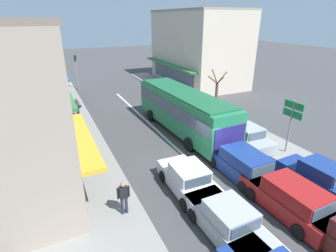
{
  "coord_description": "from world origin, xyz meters",
  "views": [
    {
      "loc": [
        -7.33,
        -11.43,
        8.28
      ],
      "look_at": [
        -0.04,
        3.96,
        1.2
      ],
      "focal_mm": 28.0,
      "sensor_mm": 36.0,
      "label": 1
    }
  ],
  "objects_px": {
    "parked_hatchback_kerb_front": "(317,176)",
    "parked_sedan_kerb_third": "(202,112)",
    "street_tree_right": "(216,96)",
    "pedestrian_browsing_midblock": "(124,196)",
    "parked_wagon_kerb_rear": "(173,94)",
    "wagon_queue_far_back": "(290,199)",
    "wagon_queue_gap_filler": "(242,164)",
    "sedan_behind_bus_mid": "(228,222)",
    "pedestrian_with_handbag_near": "(77,106)",
    "traffic_light_downstreet": "(76,67)",
    "city_bus": "(183,109)",
    "directional_road_sign": "(292,115)",
    "parked_sedan_kerb_second": "(247,137)",
    "sedan_adjacent_lane_trail": "(188,180)"
  },
  "relations": [
    {
      "from": "parked_hatchback_kerb_front",
      "to": "parked_sedan_kerb_third",
      "type": "bearing_deg",
      "value": 89.87
    },
    {
      "from": "street_tree_right",
      "to": "pedestrian_browsing_midblock",
      "type": "height_order",
      "value": "street_tree_right"
    },
    {
      "from": "parked_hatchback_kerb_front",
      "to": "parked_wagon_kerb_rear",
      "type": "distance_m",
      "value": 17.1
    },
    {
      "from": "wagon_queue_far_back",
      "to": "wagon_queue_gap_filler",
      "type": "distance_m",
      "value": 3.3
    },
    {
      "from": "sedan_behind_bus_mid",
      "to": "pedestrian_with_handbag_near",
      "type": "distance_m",
      "value": 17.2
    },
    {
      "from": "wagon_queue_gap_filler",
      "to": "pedestrian_with_handbag_near",
      "type": "distance_m",
      "value": 15.28
    },
    {
      "from": "street_tree_right",
      "to": "traffic_light_downstreet",
      "type": "bearing_deg",
      "value": 123.26
    },
    {
      "from": "pedestrian_with_handbag_near",
      "to": "traffic_light_downstreet",
      "type": "bearing_deg",
      "value": 81.91
    },
    {
      "from": "wagon_queue_gap_filler",
      "to": "city_bus",
      "type": "bearing_deg",
      "value": 89.96
    },
    {
      "from": "city_bus",
      "to": "directional_road_sign",
      "type": "distance_m",
      "value": 7.5
    },
    {
      "from": "sedan_behind_bus_mid",
      "to": "pedestrian_browsing_midblock",
      "type": "bearing_deg",
      "value": 140.21
    },
    {
      "from": "parked_sedan_kerb_third",
      "to": "pedestrian_browsing_midblock",
      "type": "bearing_deg",
      "value": -137.25
    },
    {
      "from": "wagon_queue_far_back",
      "to": "street_tree_right",
      "type": "relative_size",
      "value": 1.09
    },
    {
      "from": "wagon_queue_gap_filler",
      "to": "parked_wagon_kerb_rear",
      "type": "distance_m",
      "value": 14.82
    },
    {
      "from": "traffic_light_downstreet",
      "to": "pedestrian_browsing_midblock",
      "type": "xyz_separation_m",
      "value": [
        -1.31,
        -23.82,
        -1.79
      ]
    },
    {
      "from": "parked_hatchback_kerb_front",
      "to": "city_bus",
      "type": "bearing_deg",
      "value": 106.38
    },
    {
      "from": "wagon_queue_far_back",
      "to": "street_tree_right",
      "type": "xyz_separation_m",
      "value": [
        4.27,
        11.92,
        1.2
      ]
    },
    {
      "from": "sedan_behind_bus_mid",
      "to": "wagon_queue_far_back",
      "type": "bearing_deg",
      "value": -1.61
    },
    {
      "from": "parked_sedan_kerb_third",
      "to": "wagon_queue_gap_filler",
      "type": "bearing_deg",
      "value": -108.08
    },
    {
      "from": "directional_road_sign",
      "to": "pedestrian_with_handbag_near",
      "type": "bearing_deg",
      "value": 131.65
    },
    {
      "from": "parked_sedan_kerb_third",
      "to": "traffic_light_downstreet",
      "type": "distance_m",
      "value": 17.22
    },
    {
      "from": "wagon_queue_gap_filler",
      "to": "street_tree_right",
      "type": "distance_m",
      "value": 9.69
    },
    {
      "from": "sedan_behind_bus_mid",
      "to": "traffic_light_downstreet",
      "type": "distance_m",
      "value": 26.87
    },
    {
      "from": "traffic_light_downstreet",
      "to": "directional_road_sign",
      "type": "bearing_deg",
      "value": -66.28
    },
    {
      "from": "parked_hatchback_kerb_front",
      "to": "street_tree_right",
      "type": "xyz_separation_m",
      "value": [
        1.47,
        11.19,
        1.24
      ]
    },
    {
      "from": "directional_road_sign",
      "to": "parked_sedan_kerb_second",
      "type": "bearing_deg",
      "value": 129.27
    },
    {
      "from": "traffic_light_downstreet",
      "to": "directional_road_sign",
      "type": "xyz_separation_m",
      "value": [
        9.95,
        -22.63,
        -0.15
      ]
    },
    {
      "from": "pedestrian_browsing_midblock",
      "to": "directional_road_sign",
      "type": "bearing_deg",
      "value": 6.01
    },
    {
      "from": "pedestrian_with_handbag_near",
      "to": "parked_wagon_kerb_rear",
      "type": "bearing_deg",
      "value": 5.3
    },
    {
      "from": "wagon_queue_gap_filler",
      "to": "street_tree_right",
      "type": "bearing_deg",
      "value": 63.79
    },
    {
      "from": "parked_sedan_kerb_second",
      "to": "city_bus",
      "type": "bearing_deg",
      "value": 125.06
    },
    {
      "from": "parked_sedan_kerb_third",
      "to": "parked_wagon_kerb_rear",
      "type": "height_order",
      "value": "parked_wagon_kerb_rear"
    },
    {
      "from": "wagon_queue_gap_filler",
      "to": "pedestrian_with_handbag_near",
      "type": "xyz_separation_m",
      "value": [
        -6.91,
        13.62,
        0.32
      ]
    },
    {
      "from": "parked_sedan_kerb_third",
      "to": "city_bus",
      "type": "bearing_deg",
      "value": -148.41
    },
    {
      "from": "sedan_adjacent_lane_trail",
      "to": "pedestrian_with_handbag_near",
      "type": "relative_size",
      "value": 2.6
    },
    {
      "from": "wagon_queue_gap_filler",
      "to": "pedestrian_with_handbag_near",
      "type": "height_order",
      "value": "pedestrian_with_handbag_near"
    },
    {
      "from": "sedan_adjacent_lane_trail",
      "to": "traffic_light_downstreet",
      "type": "distance_m",
      "value": 23.63
    },
    {
      "from": "parked_sedan_kerb_third",
      "to": "pedestrian_with_handbag_near",
      "type": "height_order",
      "value": "pedestrian_with_handbag_near"
    },
    {
      "from": "wagon_queue_gap_filler",
      "to": "traffic_light_downstreet",
      "type": "xyz_separation_m",
      "value": [
        -5.51,
        23.49,
        2.11
      ]
    },
    {
      "from": "directional_road_sign",
      "to": "wagon_queue_far_back",
      "type": "bearing_deg",
      "value": -136.98
    },
    {
      "from": "pedestrian_with_handbag_near",
      "to": "pedestrian_browsing_midblock",
      "type": "bearing_deg",
      "value": -89.64
    },
    {
      "from": "wagon_queue_far_back",
      "to": "parked_sedan_kerb_second",
      "type": "distance_m",
      "value": 6.76
    },
    {
      "from": "city_bus",
      "to": "parked_sedan_kerb_second",
      "type": "height_order",
      "value": "city_bus"
    },
    {
      "from": "parked_sedan_kerb_third",
      "to": "parked_hatchback_kerb_front",
      "type": "bearing_deg",
      "value": -90.13
    },
    {
      "from": "parked_sedan_kerb_third",
      "to": "parked_wagon_kerb_rear",
      "type": "relative_size",
      "value": 0.93
    },
    {
      "from": "wagon_queue_far_back",
      "to": "traffic_light_downstreet",
      "type": "distance_m",
      "value": 27.43
    },
    {
      "from": "parked_hatchback_kerb_front",
      "to": "traffic_light_downstreet",
      "type": "distance_m",
      "value": 27.43
    },
    {
      "from": "parked_wagon_kerb_rear",
      "to": "traffic_light_downstreet",
      "type": "distance_m",
      "value": 12.48
    },
    {
      "from": "wagon_queue_far_back",
      "to": "parked_sedan_kerb_second",
      "type": "height_order",
      "value": "wagon_queue_far_back"
    },
    {
      "from": "parked_sedan_kerb_third",
      "to": "pedestrian_browsing_midblock",
      "type": "xyz_separation_m",
      "value": [
        -9.62,
        -8.89,
        0.4
      ]
    }
  ]
}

